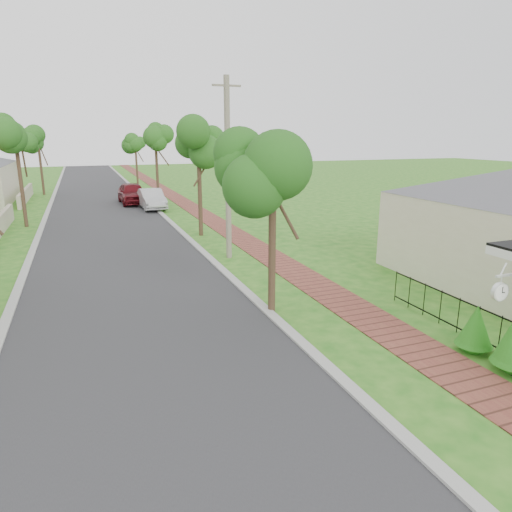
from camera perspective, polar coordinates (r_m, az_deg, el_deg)
ground at (r=10.00m, az=8.06°, el=-16.53°), size 160.00×160.00×0.00m
road at (r=27.93m, az=-17.91°, el=3.41°), size 7.00×120.00×0.02m
kerb_right at (r=28.33m, az=-10.53°, el=4.03°), size 0.30×120.00×0.10m
kerb_left at (r=28.01m, az=-25.37°, el=2.72°), size 0.30×120.00×0.10m
sidewalk at (r=28.90m, az=-5.45°, el=4.42°), size 1.50×120.00×0.03m
picket_fence at (r=12.67m, az=28.21°, el=-8.55°), size 0.03×8.02×1.00m
street_trees at (r=34.30m, az=-19.02°, el=12.96°), size 10.70×37.65×5.89m
parked_car_red at (r=37.27m, az=-15.20°, el=7.58°), size 2.08×4.84×1.63m
parked_car_white at (r=34.19m, az=-12.92°, el=6.94°), size 1.65×4.37×1.43m
near_tree at (r=13.05m, az=2.11°, el=9.80°), size 1.98×1.98×5.08m
utility_pole at (r=19.43m, az=-3.55°, el=10.77°), size 1.20×0.24×7.52m
station_clock at (r=11.17m, az=28.23°, el=-3.81°), size 0.75×0.13×0.60m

